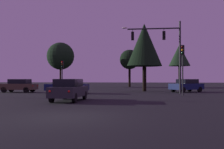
# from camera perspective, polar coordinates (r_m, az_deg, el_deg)

# --- Properties ---
(ground_plane) EXTENTS (168.00, 168.00, 0.00)m
(ground_plane) POSITION_cam_1_polar(r_m,az_deg,el_deg) (34.33, 2.09, -3.61)
(ground_plane) COLOR black
(ground_plane) RESTS_ON ground
(traffic_signal_mast_arm) EXTENTS (6.13, 0.43, 7.56)m
(traffic_signal_mast_arm) POSITION_cam_1_polar(r_m,az_deg,el_deg) (26.71, 11.84, 6.66)
(traffic_signal_mast_arm) COLOR #232326
(traffic_signal_mast_arm) RESTS_ON ground
(traffic_light_corner_left) EXTENTS (0.33, 0.37, 3.78)m
(traffic_light_corner_left) POSITION_cam_1_polar(r_m,az_deg,el_deg) (30.85, -11.36, 1.14)
(traffic_light_corner_left) COLOR #232326
(traffic_light_corner_left) RESTS_ON ground
(traffic_light_corner_right) EXTENTS (0.37, 0.39, 4.60)m
(traffic_light_corner_right) POSITION_cam_1_polar(r_m,az_deg,el_deg) (23.39, 15.86, 3.21)
(traffic_light_corner_right) COLOR #232326
(traffic_light_corner_right) RESTS_ON ground
(car_nearside_lane) EXTENTS (1.73, 4.23, 1.52)m
(car_nearside_lane) POSITION_cam_1_polar(r_m,az_deg,el_deg) (17.52, -9.79, -3.41)
(car_nearside_lane) COLOR #232328
(car_nearside_lane) RESTS_ON ground
(car_crossing_left) EXTENTS (4.58, 1.97, 1.52)m
(car_crossing_left) POSITION_cam_1_polar(r_m,az_deg,el_deg) (26.92, -10.31, -2.59)
(car_crossing_left) COLOR #0F1947
(car_crossing_left) RESTS_ON ground
(car_crossing_right) EXTENTS (4.10, 1.77, 1.52)m
(car_crossing_right) POSITION_cam_1_polar(r_m,az_deg,el_deg) (30.52, -20.57, -2.37)
(car_crossing_right) COLOR #473828
(car_crossing_right) RESTS_ON ground
(car_far_lane) EXTENTS (4.24, 3.73, 1.52)m
(car_far_lane) POSITION_cam_1_polar(r_m,az_deg,el_deg) (30.46, 16.73, -2.39)
(car_far_lane) COLOR #0F1947
(car_far_lane) RESTS_ON ground
(tree_behind_sign) EXTENTS (3.90, 3.90, 7.38)m
(tree_behind_sign) POSITION_cam_1_polar(r_m,az_deg,el_deg) (49.41, 4.04, 3.40)
(tree_behind_sign) COLOR black
(tree_behind_sign) RESTS_ON ground
(tree_left_far) EXTENTS (4.43, 4.43, 8.56)m
(tree_left_far) POSITION_cam_1_polar(r_m,az_deg,el_deg) (31.84, 7.42, 6.73)
(tree_left_far) COLOR black
(tree_left_far) RESTS_ON ground
(tree_center_horizon) EXTENTS (5.46, 5.46, 8.89)m
(tree_center_horizon) POSITION_cam_1_polar(r_m,az_deg,el_deg) (51.02, -11.72, 4.14)
(tree_center_horizon) COLOR black
(tree_center_horizon) RESTS_ON ground
(tree_right_cluster) EXTENTS (2.93, 2.93, 6.31)m
(tree_right_cluster) POSITION_cam_1_polar(r_m,az_deg,el_deg) (35.69, 15.19, 4.22)
(tree_right_cluster) COLOR black
(tree_right_cluster) RESTS_ON ground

